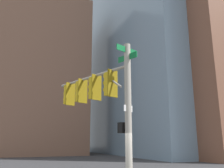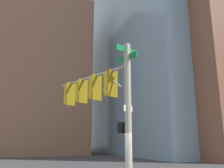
% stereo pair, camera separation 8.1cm
% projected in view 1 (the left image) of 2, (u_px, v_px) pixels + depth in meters
% --- Properties ---
extents(signal_pole_assembly, '(2.36, 5.01, 6.03)m').
position_uv_depth(signal_pole_assembly, '(101.00, 98.00, 10.47)').
color(signal_pole_assembly, '#9E998C').
rests_on(signal_pole_assembly, ground_plane).
extents(building_brick_nearside, '(18.78, 18.81, 39.44)m').
position_uv_depth(building_brick_nearside, '(210.00, 36.00, 40.80)').
color(building_brick_nearside, brown).
rests_on(building_brick_nearside, ground_plane).
extents(building_brick_midblock, '(17.41, 15.69, 28.59)m').
position_uv_depth(building_brick_midblock, '(36.00, 78.00, 46.73)').
color(building_brick_midblock, '#845B47').
rests_on(building_brick_midblock, ground_plane).
extents(building_glass_tower, '(31.88, 32.76, 61.07)m').
position_uv_depth(building_glass_tower, '(180.00, 12.00, 54.10)').
color(building_glass_tower, '#7A99B2').
rests_on(building_glass_tower, ground_plane).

